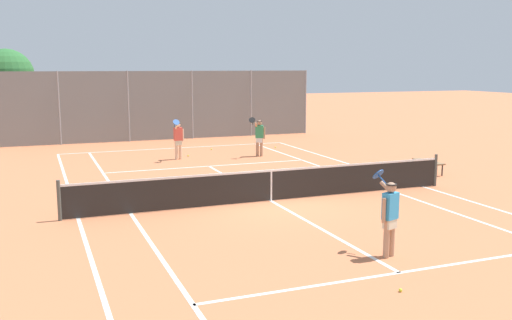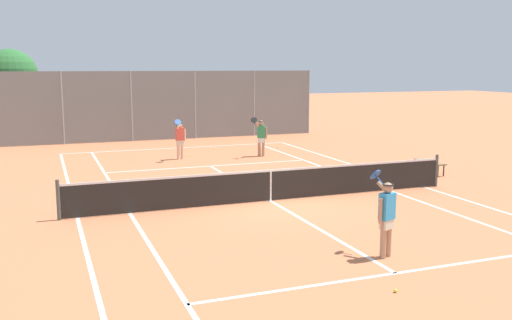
{
  "view_description": "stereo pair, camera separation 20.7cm",
  "coord_description": "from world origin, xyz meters",
  "px_view_note": "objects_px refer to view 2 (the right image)",
  "views": [
    {
      "loc": [
        -6.44,
        -15.2,
        3.96
      ],
      "look_at": [
        0.1,
        1.5,
        1.0
      ],
      "focal_mm": 40.0,
      "sensor_mm": 36.0,
      "label": 1
    },
    {
      "loc": [
        -6.25,
        -15.28,
        3.96
      ],
      "look_at": [
        0.1,
        1.5,
        1.0
      ],
      "focal_mm": 40.0,
      "sensor_mm": 36.0,
      "label": 2
    }
  ],
  "objects_px": {
    "loose_tennis_ball_4": "(215,183)",
    "loose_tennis_ball_1": "(190,156)",
    "tennis_net": "(271,184)",
    "player_far_left": "(180,138)",
    "courtside_bench": "(430,163)",
    "loose_tennis_ball_0": "(278,147)",
    "player_near_side": "(386,214)",
    "loose_tennis_ball_3": "(395,291)",
    "player_far_right": "(261,136)",
    "tree_behind_left": "(9,77)",
    "loose_tennis_ball_2": "(214,149)"
  },
  "relations": [
    {
      "from": "loose_tennis_ball_4",
      "to": "courtside_bench",
      "type": "xyz_separation_m",
      "value": [
        8.05,
        -1.03,
        0.38
      ]
    },
    {
      "from": "tennis_net",
      "to": "loose_tennis_ball_1",
      "type": "bearing_deg",
      "value": 90.84
    },
    {
      "from": "player_far_right",
      "to": "loose_tennis_ball_3",
      "type": "distance_m",
      "value": 15.64
    },
    {
      "from": "loose_tennis_ball_1",
      "to": "loose_tennis_ball_2",
      "type": "bearing_deg",
      "value": 44.89
    },
    {
      "from": "player_far_left",
      "to": "tree_behind_left",
      "type": "bearing_deg",
      "value": 127.94
    },
    {
      "from": "loose_tennis_ball_0",
      "to": "courtside_bench",
      "type": "xyz_separation_m",
      "value": [
        2.69,
        -8.21,
        0.38
      ]
    },
    {
      "from": "player_near_side",
      "to": "player_far_right",
      "type": "height_order",
      "value": "same"
    },
    {
      "from": "player_near_side",
      "to": "loose_tennis_ball_0",
      "type": "height_order",
      "value": "player_near_side"
    },
    {
      "from": "loose_tennis_ball_4",
      "to": "courtside_bench",
      "type": "height_order",
      "value": "courtside_bench"
    },
    {
      "from": "player_far_right",
      "to": "loose_tennis_ball_4",
      "type": "distance_m",
      "value": 6.28
    },
    {
      "from": "tennis_net",
      "to": "loose_tennis_ball_1",
      "type": "distance_m",
      "value": 9.16
    },
    {
      "from": "player_far_right",
      "to": "courtside_bench",
      "type": "distance_m",
      "value": 7.5
    },
    {
      "from": "loose_tennis_ball_4",
      "to": "tree_behind_left",
      "type": "distance_m",
      "value": 16.32
    },
    {
      "from": "loose_tennis_ball_4",
      "to": "loose_tennis_ball_1",
      "type": "bearing_deg",
      "value": 83.56
    },
    {
      "from": "tennis_net",
      "to": "player_far_right",
      "type": "relative_size",
      "value": 6.76
    },
    {
      "from": "tennis_net",
      "to": "loose_tennis_ball_0",
      "type": "distance_m",
      "value": 11.16
    },
    {
      "from": "player_far_left",
      "to": "loose_tennis_ball_0",
      "type": "distance_m",
      "value": 5.59
    },
    {
      "from": "player_far_left",
      "to": "courtside_bench",
      "type": "relative_size",
      "value": 1.18
    },
    {
      "from": "tennis_net",
      "to": "courtside_bench",
      "type": "xyz_separation_m",
      "value": [
        7.22,
        1.98,
        -0.1
      ]
    },
    {
      "from": "player_near_side",
      "to": "loose_tennis_ball_2",
      "type": "xyz_separation_m",
      "value": [
        1.06,
        16.19,
        -0.89
      ]
    },
    {
      "from": "player_near_side",
      "to": "courtside_bench",
      "type": "height_order",
      "value": "player_near_side"
    },
    {
      "from": "loose_tennis_ball_3",
      "to": "loose_tennis_ball_4",
      "type": "xyz_separation_m",
      "value": [
        -0.28,
        10.22,
        0.0
      ]
    },
    {
      "from": "loose_tennis_ball_2",
      "to": "courtside_bench",
      "type": "xyz_separation_m",
      "value": [
        5.81,
        -8.71,
        0.38
      ]
    },
    {
      "from": "tennis_net",
      "to": "player_near_side",
      "type": "bearing_deg",
      "value": -86.4
    },
    {
      "from": "loose_tennis_ball_2",
      "to": "tree_behind_left",
      "type": "relative_size",
      "value": 0.01
    },
    {
      "from": "loose_tennis_ball_3",
      "to": "courtside_bench",
      "type": "bearing_deg",
      "value": 49.77
    },
    {
      "from": "player_near_side",
      "to": "player_far_right",
      "type": "relative_size",
      "value": 1.0
    },
    {
      "from": "player_far_right",
      "to": "tree_behind_left",
      "type": "relative_size",
      "value": 0.37
    },
    {
      "from": "player_near_side",
      "to": "loose_tennis_ball_2",
      "type": "relative_size",
      "value": 26.88
    },
    {
      "from": "tennis_net",
      "to": "player_far_right",
      "type": "xyz_separation_m",
      "value": [
        2.83,
        8.04,
        0.42
      ]
    },
    {
      "from": "tennis_net",
      "to": "loose_tennis_ball_4",
      "type": "xyz_separation_m",
      "value": [
        -0.83,
        3.02,
        -0.48
      ]
    },
    {
      "from": "player_near_side",
      "to": "loose_tennis_ball_2",
      "type": "bearing_deg",
      "value": 86.24
    },
    {
      "from": "player_near_side",
      "to": "player_far_left",
      "type": "distance_m",
      "value": 14.04
    },
    {
      "from": "tennis_net",
      "to": "courtside_bench",
      "type": "relative_size",
      "value": 8.0
    },
    {
      "from": "tennis_net",
      "to": "player_far_right",
      "type": "height_order",
      "value": "player_far_right"
    },
    {
      "from": "player_near_side",
      "to": "loose_tennis_ball_1",
      "type": "xyz_separation_m",
      "value": [
        -0.48,
        14.65,
        -0.89
      ]
    },
    {
      "from": "loose_tennis_ball_0",
      "to": "courtside_bench",
      "type": "relative_size",
      "value": 0.04
    },
    {
      "from": "player_far_left",
      "to": "loose_tennis_ball_1",
      "type": "height_order",
      "value": "player_far_left"
    },
    {
      "from": "loose_tennis_ball_1",
      "to": "tree_behind_left",
      "type": "relative_size",
      "value": 0.01
    },
    {
      "from": "tree_behind_left",
      "to": "courtside_bench",
      "type": "bearing_deg",
      "value": -46.02
    },
    {
      "from": "player_far_left",
      "to": "loose_tennis_ball_0",
      "type": "relative_size",
      "value": 26.88
    },
    {
      "from": "player_near_side",
      "to": "loose_tennis_ball_3",
      "type": "height_order",
      "value": "player_near_side"
    },
    {
      "from": "courtside_bench",
      "to": "tree_behind_left",
      "type": "bearing_deg",
      "value": 133.98
    },
    {
      "from": "player_far_right",
      "to": "loose_tennis_ball_0",
      "type": "relative_size",
      "value": 26.88
    },
    {
      "from": "loose_tennis_ball_3",
      "to": "player_far_right",
      "type": "bearing_deg",
      "value": 77.52
    },
    {
      "from": "loose_tennis_ball_3",
      "to": "loose_tennis_ball_4",
      "type": "height_order",
      "value": "same"
    },
    {
      "from": "player_near_side",
      "to": "loose_tennis_ball_4",
      "type": "height_order",
      "value": "player_near_side"
    },
    {
      "from": "tennis_net",
      "to": "loose_tennis_ball_0",
      "type": "height_order",
      "value": "tennis_net"
    },
    {
      "from": "tennis_net",
      "to": "player_far_right",
      "type": "bearing_deg",
      "value": 70.63
    },
    {
      "from": "loose_tennis_ball_0",
      "to": "loose_tennis_ball_3",
      "type": "height_order",
      "value": "same"
    }
  ]
}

